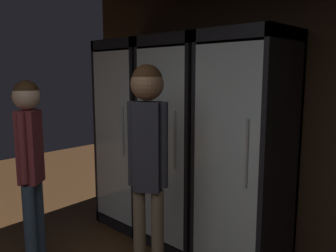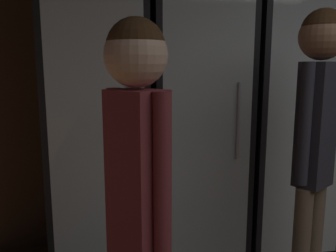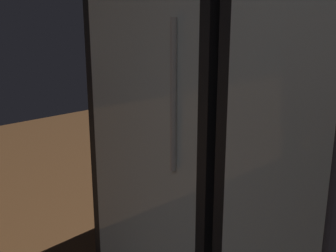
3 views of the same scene
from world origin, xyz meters
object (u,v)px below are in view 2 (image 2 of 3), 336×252
Objects in this scene: cooler_far_left at (99,133)px; cooler_left at (195,130)px; shopper_far at (138,191)px; cooler_center at (282,127)px; shopper_near at (316,128)px.

cooler_far_left and cooler_left have the same top height.
cooler_far_left is 1.24× the size of shopper_far.
cooler_far_left is 1.00× the size of cooler_left.
cooler_far_left and cooler_center have the same top height.
shopper_far is at bearing -111.86° from cooler_left.
cooler_center is at bearing 0.03° from cooler_far_left.
cooler_far_left is 1.40m from cooler_center.
cooler_center is 1.16× the size of shopper_near.
shopper_far is (-0.53, -1.31, 0.04)m from cooler_left.
shopper_near is at bearing -38.62° from cooler_far_left.
cooler_left is 1.00× the size of cooler_center.
cooler_left is at bearing 115.08° from shopper_near.
shopper_near is 1.07× the size of shopper_far.
cooler_far_left is 0.70m from cooler_left.
cooler_far_left is 1.16× the size of shopper_near.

